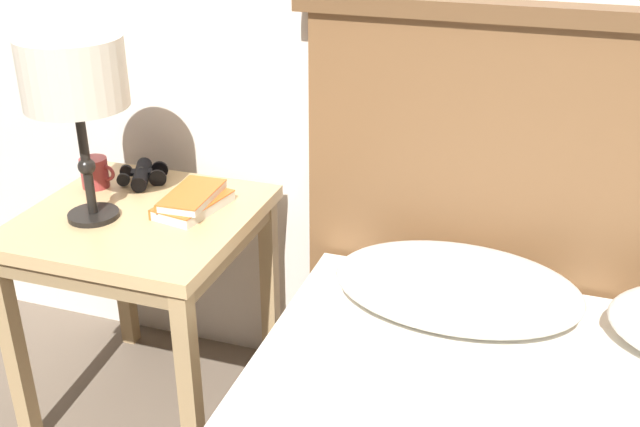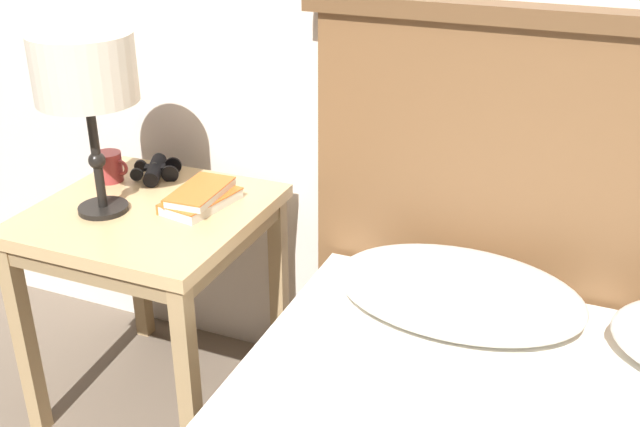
{
  "view_description": "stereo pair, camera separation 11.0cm",
  "coord_description": "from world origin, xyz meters",
  "px_view_note": "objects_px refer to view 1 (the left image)",
  "views": [
    {
      "loc": [
        0.48,
        -0.76,
        1.47
      ],
      "look_at": [
        -0.01,
        0.71,
        0.73
      ],
      "focal_mm": 42.0,
      "sensor_mm": 36.0,
      "label": 1
    },
    {
      "loc": [
        0.59,
        -0.72,
        1.47
      ],
      "look_at": [
        -0.01,
        0.71,
        0.73
      ],
      "focal_mm": 42.0,
      "sensor_mm": 36.0,
      "label": 2
    }
  ],
  "objects_px": {
    "table_lamp": "(74,78)",
    "book_on_nightstand": "(193,205)",
    "book_stacked_on_top": "(191,195)",
    "coffee_mug": "(95,173)",
    "binoculars_pair": "(142,174)",
    "nightstand": "(142,241)"
  },
  "relations": [
    {
      "from": "book_on_nightstand",
      "to": "book_stacked_on_top",
      "type": "xyz_separation_m",
      "value": [
        -0.0,
        0.0,
        0.03
      ]
    },
    {
      "from": "book_on_nightstand",
      "to": "binoculars_pair",
      "type": "xyz_separation_m",
      "value": [
        -0.22,
        0.12,
        0.01
      ]
    },
    {
      "from": "nightstand",
      "to": "table_lamp",
      "type": "distance_m",
      "value": 0.47
    },
    {
      "from": "book_stacked_on_top",
      "to": "coffee_mug",
      "type": "bearing_deg",
      "value": 171.43
    },
    {
      "from": "book_on_nightstand",
      "to": "coffee_mug",
      "type": "xyz_separation_m",
      "value": [
        -0.33,
        0.05,
        0.03
      ]
    },
    {
      "from": "table_lamp",
      "to": "book_on_nightstand",
      "type": "xyz_separation_m",
      "value": [
        0.22,
        0.12,
        -0.35
      ]
    },
    {
      "from": "binoculars_pair",
      "to": "coffee_mug",
      "type": "relative_size",
      "value": 1.58
    },
    {
      "from": "book_stacked_on_top",
      "to": "binoculars_pair",
      "type": "xyz_separation_m",
      "value": [
        -0.22,
        0.12,
        -0.02
      ]
    },
    {
      "from": "nightstand",
      "to": "coffee_mug",
      "type": "height_order",
      "value": "coffee_mug"
    },
    {
      "from": "book_stacked_on_top",
      "to": "nightstand",
      "type": "bearing_deg",
      "value": -152.28
    },
    {
      "from": "book_on_nightstand",
      "to": "nightstand",
      "type": "bearing_deg",
      "value": -153.25
    },
    {
      "from": "binoculars_pair",
      "to": "coffee_mug",
      "type": "distance_m",
      "value": 0.13
    },
    {
      "from": "table_lamp",
      "to": "book_stacked_on_top",
      "type": "distance_m",
      "value": 0.41
    },
    {
      "from": "table_lamp",
      "to": "book_on_nightstand",
      "type": "relative_size",
      "value": 2.02
    },
    {
      "from": "book_on_nightstand",
      "to": "book_stacked_on_top",
      "type": "bearing_deg",
      "value": 146.97
    },
    {
      "from": "nightstand",
      "to": "book_on_nightstand",
      "type": "relative_size",
      "value": 2.72
    },
    {
      "from": "nightstand",
      "to": "book_on_nightstand",
      "type": "height_order",
      "value": "book_on_nightstand"
    },
    {
      "from": "nightstand",
      "to": "table_lamp",
      "type": "bearing_deg",
      "value": -147.68
    },
    {
      "from": "book_stacked_on_top",
      "to": "binoculars_pair",
      "type": "bearing_deg",
      "value": 151.16
    },
    {
      "from": "nightstand",
      "to": "book_stacked_on_top",
      "type": "bearing_deg",
      "value": 27.72
    },
    {
      "from": "nightstand",
      "to": "binoculars_pair",
      "type": "bearing_deg",
      "value": 117.75
    },
    {
      "from": "book_stacked_on_top",
      "to": "binoculars_pair",
      "type": "relative_size",
      "value": 1.3
    }
  ]
}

